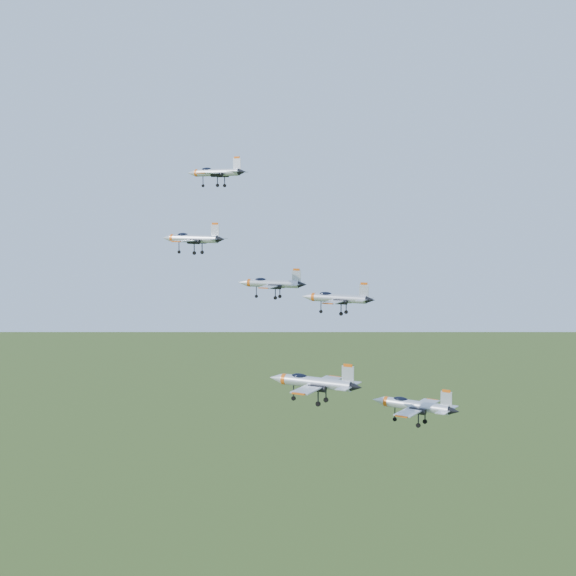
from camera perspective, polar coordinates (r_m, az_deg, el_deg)
The scene contains 6 objects.
jet_lead at distance 149.65m, azimuth -5.19°, elevation 8.20°, with size 13.03×10.88×3.48m.
jet_left_high at distance 118.70m, azimuth -1.21°, elevation 0.34°, with size 10.65×9.09×2.91m.
jet_right_high at distance 111.06m, azimuth -6.83°, elevation 3.52°, with size 10.42×8.71×2.79m.
jet_left_low at distance 127.64m, azimuth 3.48°, elevation -0.71°, with size 12.49×10.53×3.36m.
jet_right_low at distance 101.45m, azimuth 1.81°, elevation -6.70°, with size 12.92×10.83×3.46m.
jet_trail at distance 106.05m, azimuth 8.92°, elevation -8.22°, with size 12.20×10.11×3.26m.
Camera 1 is at (73.56, -95.39, 158.43)m, focal length 50.00 mm.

